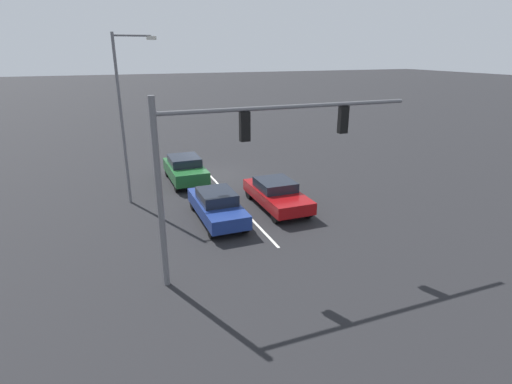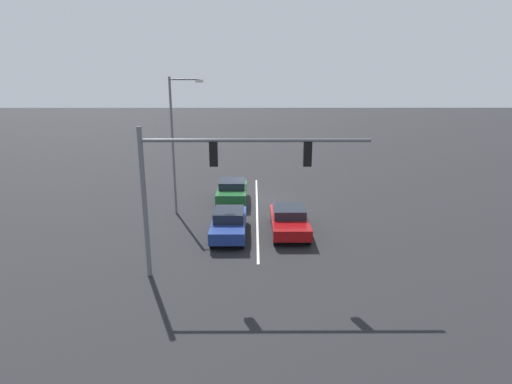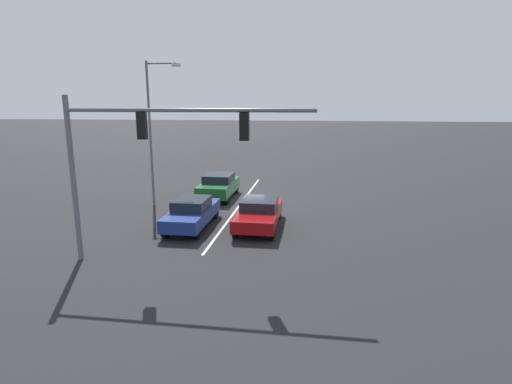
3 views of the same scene
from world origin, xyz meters
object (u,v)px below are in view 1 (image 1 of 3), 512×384
car_maroon_leftlane_front (277,194)px  car_navy_midlane_front (217,205)px  car_darkgreen_midlane_second (185,169)px  traffic_signal_gantry (241,148)px  street_lamp_right_shoulder (125,110)px

car_maroon_leftlane_front → car_navy_midlane_front: 3.27m
car_navy_midlane_front → car_darkgreen_midlane_second: size_ratio=1.06×
car_darkgreen_midlane_second → traffic_signal_gantry: 11.42m
street_lamp_right_shoulder → car_maroon_leftlane_front: bearing=152.8°
car_navy_midlane_front → traffic_signal_gantry: size_ratio=0.51×
car_navy_midlane_front → traffic_signal_gantry: bearing=85.1°
car_navy_midlane_front → traffic_signal_gantry: (0.39, 4.57, 3.73)m
street_lamp_right_shoulder → traffic_signal_gantry: bearing=109.2°
traffic_signal_gantry → street_lamp_right_shoulder: street_lamp_right_shoulder is taller
car_maroon_leftlane_front → traffic_signal_gantry: 7.28m
traffic_signal_gantry → street_lamp_right_shoulder: (2.94, -8.44, 0.28)m
traffic_signal_gantry → car_navy_midlane_front: bearing=-94.9°
traffic_signal_gantry → car_darkgreen_midlane_second: bearing=-91.2°
car_navy_midlane_front → street_lamp_right_shoulder: size_ratio=0.55×
car_darkgreen_midlane_second → traffic_signal_gantry: (0.23, 10.82, 3.67)m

